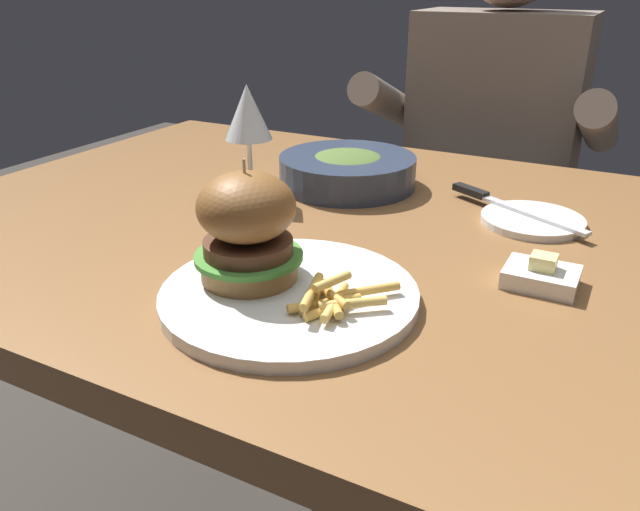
{
  "coord_description": "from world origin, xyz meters",
  "views": [
    {
      "loc": [
        0.33,
        -0.72,
        1.05
      ],
      "look_at": [
        0.05,
        -0.2,
        0.78
      ],
      "focal_mm": 35.0,
      "sensor_mm": 36.0,
      "label": 1
    }
  ],
  "objects_px": {
    "main_plate": "(289,295)",
    "wine_glass": "(248,118)",
    "table_knife": "(504,204)",
    "butter_dish": "(541,276)",
    "diner_person": "(485,200)",
    "bread_plate": "(532,220)",
    "burger_sandwich": "(247,227)",
    "soup_bowl": "(347,170)"
  },
  "relations": [
    {
      "from": "burger_sandwich",
      "to": "bread_plate",
      "type": "bearing_deg",
      "value": 55.82
    },
    {
      "from": "wine_glass",
      "to": "butter_dish",
      "type": "distance_m",
      "value": 0.46
    },
    {
      "from": "burger_sandwich",
      "to": "butter_dish",
      "type": "xyz_separation_m",
      "value": [
        0.27,
        0.15,
        -0.06
      ]
    },
    {
      "from": "soup_bowl",
      "to": "diner_person",
      "type": "distance_m",
      "value": 0.6
    },
    {
      "from": "table_knife",
      "to": "burger_sandwich",
      "type": "bearing_deg",
      "value": -117.02
    },
    {
      "from": "burger_sandwich",
      "to": "wine_glass",
      "type": "distance_m",
      "value": 0.29
    },
    {
      "from": "main_plate",
      "to": "table_knife",
      "type": "xyz_separation_m",
      "value": [
        0.14,
        0.37,
        0.01
      ]
    },
    {
      "from": "bread_plate",
      "to": "soup_bowl",
      "type": "relative_size",
      "value": 0.63
    },
    {
      "from": "diner_person",
      "to": "wine_glass",
      "type": "bearing_deg",
      "value": -106.2
    },
    {
      "from": "burger_sandwich",
      "to": "butter_dish",
      "type": "relative_size",
      "value": 1.69
    },
    {
      "from": "bread_plate",
      "to": "butter_dish",
      "type": "height_order",
      "value": "butter_dish"
    },
    {
      "from": "bread_plate",
      "to": "table_knife",
      "type": "relative_size",
      "value": 0.65
    },
    {
      "from": "table_knife",
      "to": "diner_person",
      "type": "height_order",
      "value": "diner_person"
    },
    {
      "from": "bread_plate",
      "to": "table_knife",
      "type": "distance_m",
      "value": 0.05
    },
    {
      "from": "wine_glass",
      "to": "butter_dish",
      "type": "xyz_separation_m",
      "value": [
        0.43,
        -0.09,
        -0.11
      ]
    },
    {
      "from": "main_plate",
      "to": "butter_dish",
      "type": "xyz_separation_m",
      "value": [
        0.22,
        0.16,
        0.0
      ]
    },
    {
      "from": "burger_sandwich",
      "to": "table_knife",
      "type": "bearing_deg",
      "value": 62.98
    },
    {
      "from": "burger_sandwich",
      "to": "butter_dish",
      "type": "height_order",
      "value": "burger_sandwich"
    },
    {
      "from": "main_plate",
      "to": "diner_person",
      "type": "height_order",
      "value": "diner_person"
    },
    {
      "from": "wine_glass",
      "to": "diner_person",
      "type": "relative_size",
      "value": 0.15
    },
    {
      "from": "soup_bowl",
      "to": "diner_person",
      "type": "relative_size",
      "value": 0.18
    },
    {
      "from": "table_knife",
      "to": "butter_dish",
      "type": "distance_m",
      "value": 0.23
    },
    {
      "from": "diner_person",
      "to": "bread_plate",
      "type": "bearing_deg",
      "value": -71.78
    },
    {
      "from": "table_knife",
      "to": "butter_dish",
      "type": "relative_size",
      "value": 2.73
    },
    {
      "from": "main_plate",
      "to": "soup_bowl",
      "type": "xyz_separation_m",
      "value": [
        -0.11,
        0.38,
        0.02
      ]
    },
    {
      "from": "table_knife",
      "to": "main_plate",
      "type": "bearing_deg",
      "value": -110.13
    },
    {
      "from": "main_plate",
      "to": "wine_glass",
      "type": "distance_m",
      "value": 0.34
    },
    {
      "from": "table_knife",
      "to": "butter_dish",
      "type": "xyz_separation_m",
      "value": [
        0.09,
        -0.21,
        -0.0
      ]
    },
    {
      "from": "burger_sandwich",
      "to": "main_plate",
      "type": "bearing_deg",
      "value": -4.12
    },
    {
      "from": "bread_plate",
      "to": "butter_dish",
      "type": "relative_size",
      "value": 1.79
    },
    {
      "from": "main_plate",
      "to": "burger_sandwich",
      "type": "height_order",
      "value": "burger_sandwich"
    },
    {
      "from": "wine_glass",
      "to": "soup_bowl",
      "type": "xyz_separation_m",
      "value": [
        0.1,
        0.13,
        -0.1
      ]
    },
    {
      "from": "bread_plate",
      "to": "soup_bowl",
      "type": "distance_m",
      "value": 0.3
    },
    {
      "from": "soup_bowl",
      "to": "burger_sandwich",
      "type": "bearing_deg",
      "value": -80.41
    },
    {
      "from": "burger_sandwich",
      "to": "diner_person",
      "type": "relative_size",
      "value": 0.11
    },
    {
      "from": "bread_plate",
      "to": "diner_person",
      "type": "bearing_deg",
      "value": 108.22
    },
    {
      "from": "bread_plate",
      "to": "diner_person",
      "type": "height_order",
      "value": "diner_person"
    },
    {
      "from": "main_plate",
      "to": "burger_sandwich",
      "type": "relative_size",
      "value": 2.06
    },
    {
      "from": "soup_bowl",
      "to": "diner_person",
      "type": "height_order",
      "value": "diner_person"
    },
    {
      "from": "bread_plate",
      "to": "main_plate",
      "type": "bearing_deg",
      "value": -117.64
    },
    {
      "from": "wine_glass",
      "to": "table_knife",
      "type": "relative_size",
      "value": 0.82
    },
    {
      "from": "table_knife",
      "to": "wine_glass",
      "type": "bearing_deg",
      "value": -160.4
    }
  ]
}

